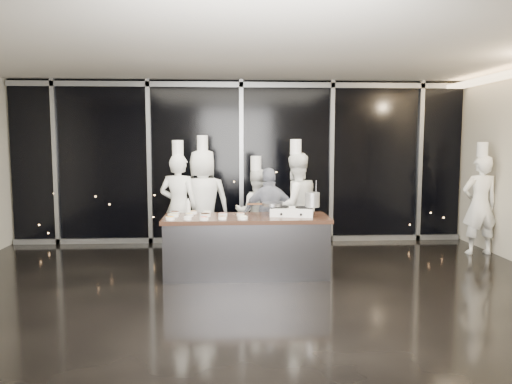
# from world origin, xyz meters

# --- Properties ---
(ground) EXTENTS (9.00, 9.00, 0.00)m
(ground) POSITION_xyz_m (0.00, 0.00, 0.00)
(ground) COLOR black
(ground) RESTS_ON ground
(room_shell) EXTENTS (9.02, 7.02, 3.21)m
(room_shell) POSITION_xyz_m (0.18, 0.00, 2.25)
(room_shell) COLOR beige
(room_shell) RESTS_ON ground
(window_wall) EXTENTS (8.90, 0.11, 3.20)m
(window_wall) POSITION_xyz_m (0.00, 3.43, 1.60)
(window_wall) COLOR black
(window_wall) RESTS_ON ground
(demo_counter) EXTENTS (2.46, 0.86, 0.90)m
(demo_counter) POSITION_xyz_m (0.00, 0.90, 0.45)
(demo_counter) COLOR #38373C
(demo_counter) RESTS_ON ground
(stove) EXTENTS (0.69, 0.50, 0.14)m
(stove) POSITION_xyz_m (0.69, 0.92, 0.96)
(stove) COLOR white
(stove) RESTS_ON demo_counter
(frying_pan) EXTENTS (0.56, 0.37, 0.05)m
(frying_pan) POSITION_xyz_m (0.39, 0.99, 1.07)
(frying_pan) COLOR gray
(frying_pan) RESTS_ON stove
(stock_pot) EXTENTS (0.25, 0.25, 0.22)m
(stock_pot) POSITION_xyz_m (0.98, 0.85, 1.15)
(stock_pot) COLOR #A7A7A9
(stock_pot) RESTS_ON stove
(prep_bowls) EXTENTS (1.17, 0.74, 0.05)m
(prep_bowls) POSITION_xyz_m (-0.68, 0.88, 0.93)
(prep_bowls) COLOR white
(prep_bowls) RESTS_ON demo_counter
(squeeze_bottle) EXTENTS (0.07, 0.07, 0.26)m
(squeeze_bottle) POSITION_xyz_m (-0.87, 1.07, 1.02)
(squeeze_bottle) COLOR silver
(squeeze_bottle) RESTS_ON demo_counter
(chef_far_left) EXTENTS (0.74, 0.57, 2.03)m
(chef_far_left) POSITION_xyz_m (-1.10, 1.94, 0.92)
(chef_far_left) COLOR white
(chef_far_left) RESTS_ON ground
(chef_left) EXTENTS (0.98, 0.70, 2.11)m
(chef_left) POSITION_xyz_m (-0.70, 2.23, 0.95)
(chef_left) COLOR white
(chef_left) RESTS_ON ground
(chef_center) EXTENTS (0.76, 0.60, 1.76)m
(chef_center) POSITION_xyz_m (0.22, 2.25, 0.78)
(chef_center) COLOR white
(chef_center) RESTS_ON ground
(guest) EXTENTS (0.96, 0.48, 1.58)m
(guest) POSITION_xyz_m (0.42, 1.71, 0.79)
(guest) COLOR #15203B
(guest) RESTS_ON ground
(chef_right) EXTENTS (1.07, 0.95, 2.05)m
(chef_right) POSITION_xyz_m (0.87, 1.92, 0.92)
(chef_right) COLOR white
(chef_right) RESTS_ON ground
(chef_side) EXTENTS (0.66, 0.44, 2.00)m
(chef_side) POSITION_xyz_m (4.20, 2.09, 0.90)
(chef_side) COLOR white
(chef_side) RESTS_ON ground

